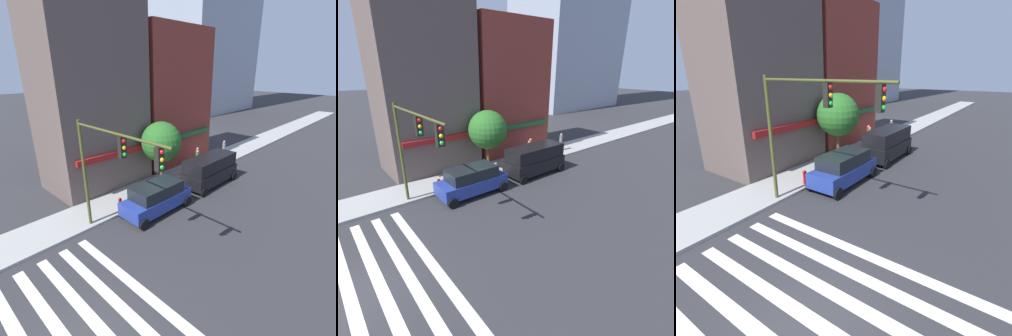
{
  "view_description": "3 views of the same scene",
  "coord_description": "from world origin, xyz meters",
  "views": [
    {
      "loc": [
        -2.14,
        -6.03,
        8.77
      ],
      "look_at": [
        10.65,
        6.0,
        2.0
      ],
      "focal_mm": 28.0,
      "sensor_mm": 36.0,
      "label": 1
    },
    {
      "loc": [
        0.04,
        -9.33,
        8.22
      ],
      "look_at": [
        11.14,
        4.7,
        1.2
      ],
      "focal_mm": 28.0,
      "sensor_mm": 36.0,
      "label": 2
    },
    {
      "loc": [
        -3.85,
        -3.61,
        6.41
      ],
      "look_at": [
        8.21,
        4.7,
        1.0
      ],
      "focal_mm": 28.0,
      "sensor_mm": 36.0,
      "label": 3
    }
  ],
  "objects": [
    {
      "name": "pedestrian_grey_coat",
      "position": [
        20.18,
        7.23,
        1.07
      ],
      "size": [
        0.32,
        0.32,
        1.77
      ],
      "rotation": [
        0.0,
        0.0,
        3.42
      ],
      "color": "#23232D",
      "rests_on": "sidewalk_left"
    },
    {
      "name": "traffic_signal",
      "position": [
        4.41,
        3.98,
        4.63
      ],
      "size": [
        0.32,
        6.56,
        6.28
      ],
      "color": "#474C1E",
      "rests_on": "ground_plane"
    },
    {
      "name": "pedestrian_red_jacket",
      "position": [
        16.43,
        7.72,
        1.07
      ],
      "size": [
        0.32,
        0.32,
        1.77
      ],
      "rotation": [
        0.0,
        0.0,
        5.62
      ],
      "color": "#23232D",
      "rests_on": "sidewalk_left"
    },
    {
      "name": "sidewalk_left",
      "position": [
        0.0,
        7.5,
        0.07
      ],
      "size": [
        120.0,
        3.0,
        0.15
      ],
      "color": "#9E9E99",
      "rests_on": "ground_plane"
    },
    {
      "name": "suv_blue",
      "position": [
        8.21,
        4.7,
        1.03
      ],
      "size": [
        4.7,
        2.12,
        1.94
      ],
      "rotation": [
        0.0,
        0.0,
        -0.0
      ],
      "color": "navy",
      "rests_on": "ground_plane"
    },
    {
      "name": "storefront_row",
      "position": [
        11.94,
        11.5,
        6.83
      ],
      "size": [
        15.42,
        5.3,
        15.02
      ],
      "color": "brown",
      "rests_on": "ground_plane"
    },
    {
      "name": "fire_hydrant",
      "position": [
        6.58,
        6.4,
        0.61
      ],
      "size": [
        0.24,
        0.24,
        0.84
      ],
      "color": "red",
      "rests_on": "sidewalk_left"
    },
    {
      "name": "pedestrian_green_top",
      "position": [
        15.78,
        7.21,
        1.07
      ],
      "size": [
        0.32,
        0.32,
        1.77
      ],
      "rotation": [
        0.0,
        0.0,
        1.08
      ],
      "color": "#23232D",
      "rests_on": "sidewalk_left"
    },
    {
      "name": "street_tree",
      "position": [
        11.51,
        7.5,
        3.48
      ],
      "size": [
        3.06,
        3.06,
        4.87
      ],
      "color": "brown",
      "rests_on": "sidewalk_left"
    },
    {
      "name": "van_black",
      "position": [
        14.07,
        4.7,
        1.29
      ],
      "size": [
        5.02,
        2.22,
        2.34
      ],
      "rotation": [
        0.0,
        0.0,
        0.01
      ],
      "color": "black",
      "rests_on": "ground_plane"
    }
  ]
}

